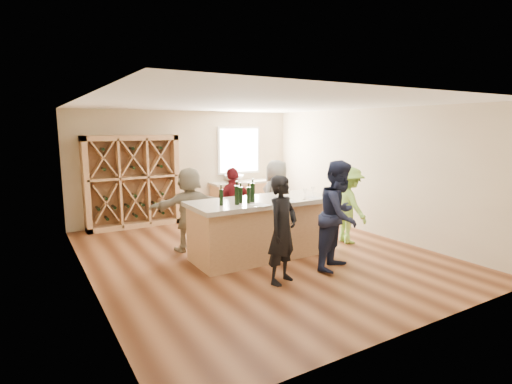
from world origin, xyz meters
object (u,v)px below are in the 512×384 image
sink (234,178)px  person_near_right (339,215)px  person_far_mid (234,207)px  wine_bottle_e (253,193)px  wine_bottle_b (237,195)px  wine_bottle_c (241,195)px  person_near_left (282,230)px  wine_rack (133,182)px  person_server (349,205)px  person_far_left (190,209)px  person_far_right (277,199)px  tasting_counter_base (262,230)px  wine_bottle_a (221,197)px  wine_bottle_d (249,195)px

sink → person_near_right: 4.66m
person_far_mid → wine_bottle_e: bearing=73.9°
wine_bottle_b → wine_bottle_c: wine_bottle_b is taller
person_near_left → wine_rack: bearing=80.1°
sink → person_near_right: (-0.44, -4.63, -0.09)m
person_server → person_far_left: person_far_left is taller
person_far_mid → sink: bearing=-124.8°
wine_bottle_e → person_far_right: bearing=41.6°
tasting_counter_base → wine_bottle_c: 0.89m
wine_bottle_a → person_server: bearing=-0.6°
sink → person_far_left: bearing=-133.4°
person_far_right → wine_bottle_c: bearing=22.1°
wine_bottle_b → person_server: 2.69m
wine_bottle_b → person_far_mid: 1.33m
wine_bottle_b → wine_bottle_d: wine_bottle_b is taller
wine_bottle_c → wine_bottle_d: same height
person_near_right → person_far_mid: bearing=86.6°
wine_rack → person_far_right: size_ratio=1.30×
wine_bottle_c → person_near_right: 1.72m
sink → wine_bottle_c: 3.92m
person_near_left → person_near_right: person_near_right is taller
tasting_counter_base → wine_bottle_e: size_ratio=7.74×
wine_bottle_c → person_far_right: bearing=36.3°
wine_bottle_c → wine_bottle_d: bearing=-45.1°
person_server → person_far_right: person_far_right is taller
person_server → person_far_left: size_ratio=0.97×
wine_rack → wine_bottle_e: wine_rack is taller
person_far_mid → person_far_right: (1.09, 0.06, 0.05)m
wine_bottle_d → person_near_right: 1.58m
person_server → sink: bearing=21.8°
wine_bottle_c → wine_bottle_b: bearing=-141.5°
wine_bottle_b → person_near_right: 1.76m
wine_rack → wine_bottle_b: wine_rack is taller
sink → person_near_left: (-1.62, -4.65, -0.18)m
wine_bottle_b → person_far_left: person_far_left is taller
person_near_right → person_far_right: size_ratio=1.09×
tasting_counter_base → person_far_right: person_far_right is taller
wine_bottle_b → wine_bottle_d: 0.23m
tasting_counter_base → person_server: person_server is taller
wine_bottle_d → person_near_right: size_ratio=0.15×
person_near_right → wine_bottle_a: bearing=121.0°
wine_bottle_a → wine_rack: bearing=99.3°
wine_bottle_e → person_near_left: 1.19m
tasting_counter_base → wine_bottle_d: size_ratio=9.22×
wine_bottle_a → wine_bottle_b: wine_bottle_b is taller
wine_bottle_c → wine_bottle_e: size_ratio=0.84×
sink → wine_bottle_d: size_ratio=1.92×
wine_bottle_b → wine_bottle_a: bearing=163.0°
wine_bottle_a → person_far_right: size_ratio=0.16×
wine_bottle_b → wine_bottle_c: bearing=38.5°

